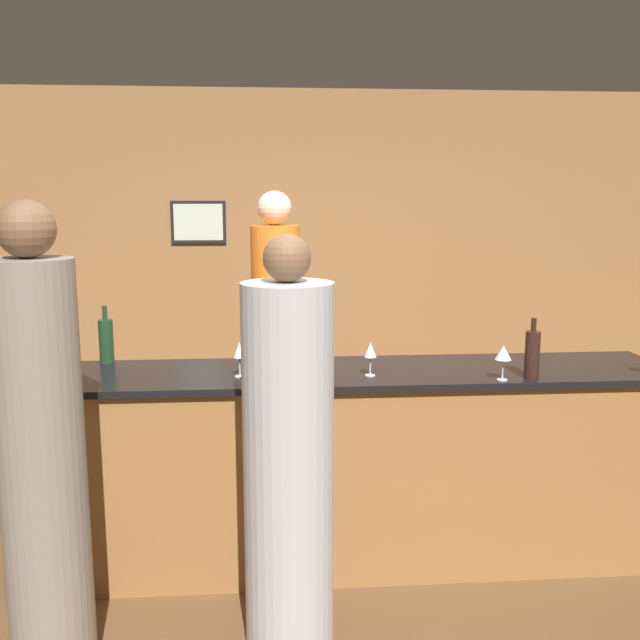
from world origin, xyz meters
TOP-DOWN VIEW (x-y plane):
  - ground_plane at (0.00, 0.00)m, footprint 14.00×14.00m
  - back_wall at (-0.00, 2.29)m, footprint 8.00×0.08m
  - bar_counter at (0.00, 0.00)m, footprint 3.38×0.65m
  - bartender at (-0.37, 0.77)m, footprint 0.30×0.30m
  - guest_0 at (-0.35, -0.71)m, footprint 0.39×0.39m
  - guest_1 at (-1.33, -0.81)m, footprint 0.34×0.34m
  - wine_bottle_0 at (-1.30, 0.27)m, footprint 0.08×0.08m
  - wine_bottle_1 at (0.88, -0.24)m, footprint 0.07×0.07m
  - wine_bottle_2 at (-0.35, -0.13)m, footprint 0.08×0.08m
  - ice_bucket at (-0.47, 0.05)m, footprint 0.15×0.15m
  - wine_glass_1 at (-0.57, -0.10)m, footprint 0.06×0.06m
  - wine_glass_2 at (0.72, -0.27)m, footprint 0.08×0.08m
  - wine_glass_3 at (0.09, -0.13)m, footprint 0.06×0.06m

SIDE VIEW (x-z plane):
  - ground_plane at x=0.00m, z-range 0.00..0.00m
  - bar_counter at x=0.00m, z-range 0.00..1.06m
  - guest_0 at x=-0.35m, z-range -0.07..1.74m
  - guest_1 at x=-1.33m, z-range -0.06..1.89m
  - bartender at x=-0.37m, z-range -0.05..1.94m
  - ice_bucket at x=-0.47m, z-range 1.06..1.23m
  - wine_bottle_2 at x=-0.35m, z-range 1.03..1.31m
  - wine_bottle_1 at x=0.88m, z-range 1.03..1.34m
  - wine_bottle_0 at x=-1.30m, z-range 1.03..1.34m
  - wine_glass_3 at x=0.09m, z-range 1.10..1.28m
  - wine_glass_1 at x=-0.57m, z-range 1.10..1.28m
  - wine_glass_2 at x=0.72m, z-range 1.11..1.28m
  - back_wall at x=0.00m, z-range 0.00..2.80m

